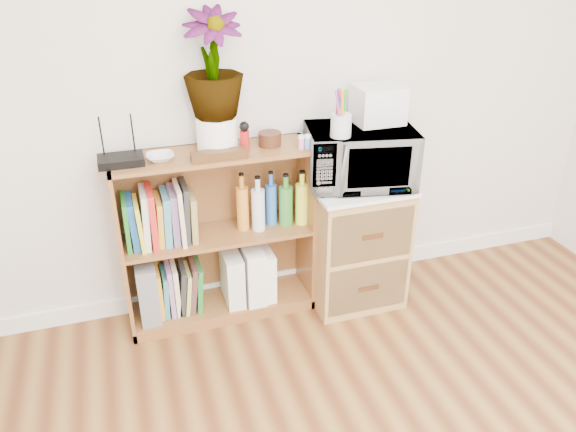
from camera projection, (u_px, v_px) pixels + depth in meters
name	position (u px, v px, depth m)	size (l,w,h in m)	color
skirting_board	(275.00, 279.00, 3.36)	(4.00, 0.02, 0.10)	white
bookshelf	(218.00, 237.00, 2.95)	(1.00, 0.30, 0.95)	brown
wicker_unit	(353.00, 242.00, 3.15)	(0.50, 0.45, 0.70)	#9E7542
microwave	(360.00, 156.00, 2.90)	(0.54, 0.37, 0.30)	silver
pen_cup	(341.00, 125.00, 2.70)	(0.10, 0.10, 0.11)	silver
small_appliance	(378.00, 104.00, 2.88)	(0.24, 0.20, 0.19)	white
router	(121.00, 160.00, 2.59)	(0.21, 0.14, 0.04)	black
white_bowl	(160.00, 157.00, 2.63)	(0.13, 0.13, 0.03)	silver
plant_pot	(217.00, 134.00, 2.72)	(0.20, 0.20, 0.17)	white
potted_plant	(213.00, 64.00, 2.57)	(0.28, 0.28, 0.50)	#326829
trinket_box	(219.00, 155.00, 2.64)	(0.27, 0.07, 0.04)	#3C2610
kokeshi_doll	(245.00, 141.00, 2.72)	(0.05, 0.05, 0.11)	#9F1613
wooden_bowl	(270.00, 139.00, 2.81)	(0.11, 0.11, 0.07)	#3D1E10
paint_jars	(307.00, 143.00, 2.77)	(0.10, 0.04, 0.05)	pink
file_box	(147.00, 287.00, 2.96)	(0.10, 0.27, 0.34)	slate
magazine_holder_left	(232.00, 277.00, 3.08)	(0.09, 0.24, 0.30)	white
magazine_holder_mid	(252.00, 271.00, 3.10)	(0.10, 0.26, 0.32)	white
magazine_holder_right	(263.00, 272.00, 3.13)	(0.09, 0.23, 0.29)	white
cookbooks	(160.00, 217.00, 2.80)	(0.35, 0.20, 0.31)	#217D23
liquor_bottles	(272.00, 200.00, 2.95)	(0.38, 0.07, 0.31)	orange
lower_books	(178.00, 288.00, 3.02)	(0.25, 0.19, 0.28)	gold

